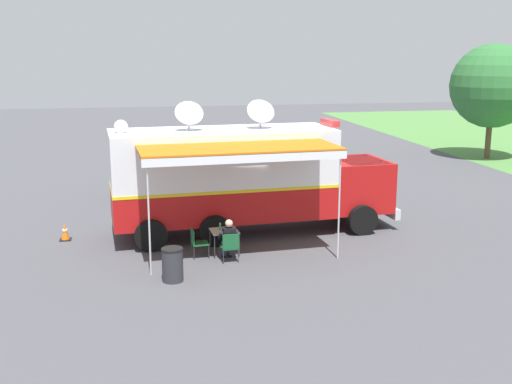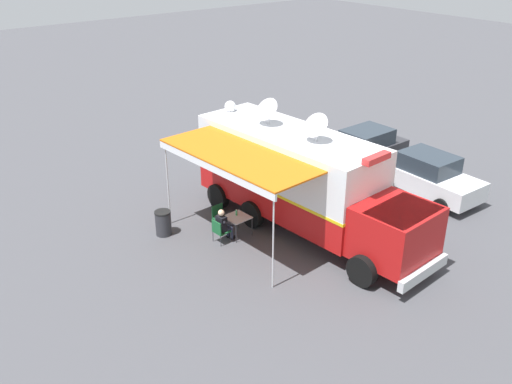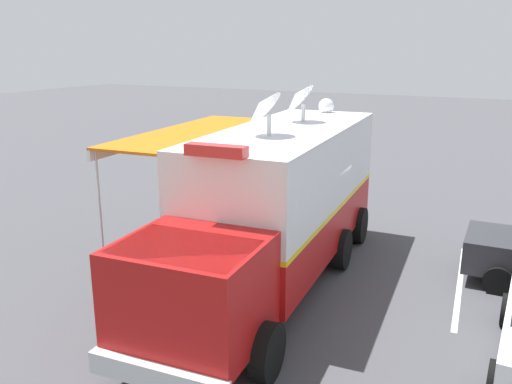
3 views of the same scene
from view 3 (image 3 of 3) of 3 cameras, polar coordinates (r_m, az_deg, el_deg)
The scene contains 10 objects.
ground_plane at distance 13.45m, azimuth 3.25°, elevation -8.09°, with size 100.00×100.00×0.00m, color #47474C.
lot_stripe at distance 13.46m, azimuth 20.88°, elevation -9.09°, with size 0.12×4.80×0.01m, color silver.
command_truck at distance 12.13m, azimuth 2.05°, elevation -0.90°, with size 5.36×9.63×4.53m.
folding_table at distance 14.32m, azimuth -4.04°, elevation -3.73°, with size 0.85×0.85×0.73m.
water_bottle at distance 14.34m, azimuth -3.62°, elevation -3.01°, with size 0.07×0.07×0.22m.
folding_chair_at_table at distance 14.74m, azimuth -6.81°, elevation -3.90°, with size 0.51×0.51×0.87m.
folding_chair_beside_table at distance 15.15m, azimuth -2.96°, elevation -3.27°, with size 0.51×0.51×0.87m.
seated_responder at distance 14.60m, azimuth -6.18°, elevation -3.48°, with size 0.68×0.58×1.25m.
trash_bin at distance 16.76m, azimuth -7.07°, elevation -1.73°, with size 0.57×0.57×0.91m.
traffic_cone at distance 17.83m, azimuth 10.63°, elevation -1.43°, with size 0.36×0.36×0.58m.
Camera 3 is at (-4.83, 11.36, 5.33)m, focal length 37.56 mm.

